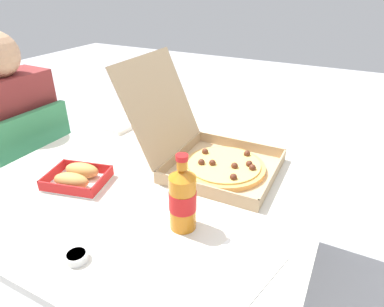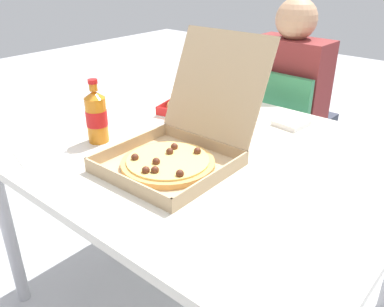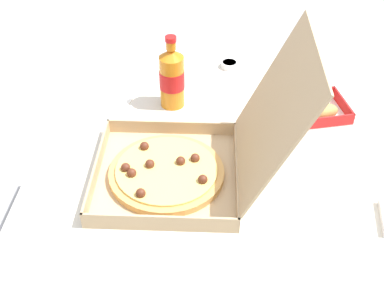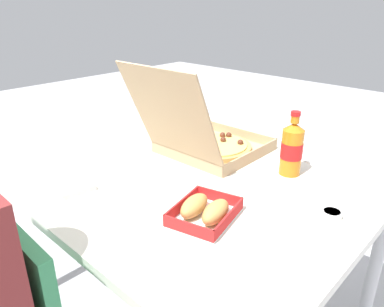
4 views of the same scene
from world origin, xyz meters
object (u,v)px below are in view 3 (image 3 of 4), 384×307
Objects in this scene: pizza_box_open at (186,162)px; bread_side_box at (313,107)px; dipping_sauce_cup at (229,64)px; paper_menu at (115,89)px; cola_bottle at (172,77)px.

pizza_box_open is 0.46m from bread_side_box.
pizza_box_open is 9.08× the size of dipping_sauce_cup.
bread_side_box is 0.61m from paper_menu.
pizza_box_open reaches higher than cola_bottle.
dipping_sauce_cup is (-0.25, -0.24, -0.01)m from bread_side_box.
paper_menu is (-0.39, -0.25, -0.05)m from pizza_box_open.
pizza_box_open is at bearing 46.84° from paper_menu.
cola_bottle reaches higher than bread_side_box.
bread_side_box is at bearing 43.87° from dipping_sauce_cup.
dipping_sauce_cup is at bearing 143.12° from cola_bottle.
pizza_box_open is 2.27× the size of cola_bottle.
dipping_sauce_cup reaches higher than paper_menu.
paper_menu is 0.39m from dipping_sauce_cup.
bread_side_box is at bearing 86.16° from cola_bottle.
bread_side_box reaches higher than paper_menu.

